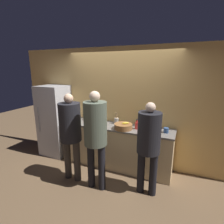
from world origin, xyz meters
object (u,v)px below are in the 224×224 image
Objects in this scene: person_left at (70,129)px; bottle_red at (137,125)px; utensil_crock at (116,120)px; potted_plant at (143,120)px; bottle_green at (79,119)px; cup_red at (85,118)px; person_right at (149,140)px; refrigerator at (55,121)px; person_center at (96,131)px; cup_blue at (166,130)px; fruit_bowl at (123,126)px.

person_left is 8.36× the size of bottle_red.
potted_plant reaches higher than utensil_crock.
bottle_green is 3.06× the size of cup_red.
utensil_crock is at bearing 138.69° from person_right.
person_right reaches higher than potted_plant.
refrigerator is 1.82m from person_center.
potted_plant is (1.39, 0.07, 0.11)m from cup_red.
cup_red is 1.90m from cup_blue.
fruit_bowl is 1.46× the size of bottle_green.
person_center is 8.76× the size of bottle_red.
bottle_green is 1.86m from cup_blue.
bottle_green is at bearing 164.40° from person_right.
cup_red is at bearing 97.38° from bottle_green.
utensil_crock is 2.68× the size of cup_blue.
cup_blue reaches higher than cup_red.
utensil_crock is 0.54m from bottle_red.
bottle_green is at bearing -173.37° from bottle_red.
person_right is at bearing -24.08° from cup_red.
person_left is at bearing 175.27° from person_center.
person_right is 0.88m from potted_plant.
person_right is at bearing -108.41° from cup_blue.
cup_red is at bearing 10.65° from refrigerator.
person_right is 1.18m from utensil_crock.
person_left is 4.61× the size of fruit_bowl.
person_left is at bearing -140.50° from fruit_bowl.
person_right is (0.87, 0.21, -0.11)m from person_center.
potted_plant reaches higher than bottle_red.
person_center is at bearing -142.35° from cup_blue.
person_center is 1.10× the size of person_right.
potted_plant is (0.07, 0.22, 0.07)m from bottle_red.
person_left is 0.56m from person_center.
person_left is at bearing -173.34° from person_right.
potted_plant is at bearing 5.83° from refrigerator.
bottle_red is 0.58m from cup_blue.
person_right reaches higher than fruit_bowl.
person_left reaches higher than potted_plant.
bottle_red is 0.81× the size of bottle_green.
bottle_green is 1.40m from potted_plant.
utensil_crock is (1.60, 0.17, 0.14)m from refrigerator.
refrigerator is at bearing -174.17° from potted_plant.
refrigerator reaches higher than cup_blue.
potted_plant is (1.35, 0.37, 0.05)m from bottle_green.
person_center reaches higher than fruit_bowl.
refrigerator is at bearing 176.85° from fruit_bowl.
bottle_red is at bearing 58.35° from person_center.
person_center is at bearing -166.29° from person_right.
bottle_red is 2.09× the size of cup_blue.
person_right is (2.48, -0.60, 0.12)m from refrigerator.
bottle_green is (-0.21, 0.63, -0.01)m from person_left.
person_left is 6.25× the size of potted_plant.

